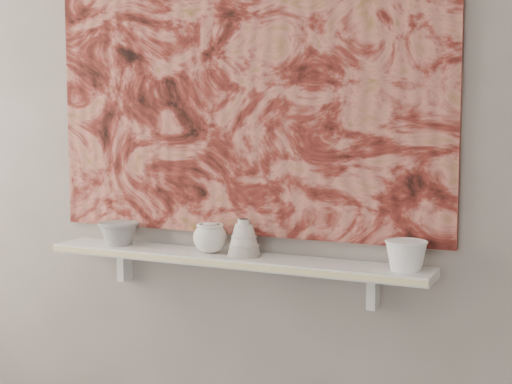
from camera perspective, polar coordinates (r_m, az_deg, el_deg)
The scene contains 11 objects.
wall_back at distance 2.51m, azimuth -1.11°, elevation 4.79°, with size 3.60×3.60×0.00m, color slate.
shelf at distance 2.47m, azimuth -2.07°, elevation -5.37°, with size 1.40×0.18×0.03m, color silver.
shelf_stripe at distance 2.39m, azimuth -3.09°, elevation -5.76°, with size 1.40×0.01×0.02m, color beige.
bracket_left at distance 2.79m, azimuth -10.46°, elevation -5.75°, with size 0.03×0.06×0.12m, color silver.
bracket_right at distance 2.37m, azimuth 9.36°, elevation -7.78°, with size 0.03×0.06×0.12m, color silver.
painting at distance 2.50m, azimuth -1.27°, elevation 9.14°, with size 1.50×0.03×1.10m, color maroon.
house_motif at distance 2.33m, azimuth 8.60°, elevation 1.75°, with size 0.09×0.00×0.08m, color black.
bowl_grey at distance 2.71m, azimuth -10.93°, elevation -3.24°, with size 0.15×0.15×0.09m, color #969694, non-canonical shape.
cup_cream at distance 2.50m, azimuth -3.69°, elevation -3.67°, with size 0.12×0.12×0.11m, color silver, non-canonical shape.
bell_vessel at distance 2.44m, azimuth -0.97°, elevation -3.66°, with size 0.12×0.12×0.13m, color beige, non-canonical shape.
bowl_white at distance 2.25m, azimuth 11.92°, elevation -4.96°, with size 0.13×0.13×0.10m, color white, non-canonical shape.
Camera 1 is at (1.11, -0.65, 1.39)m, focal length 50.00 mm.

